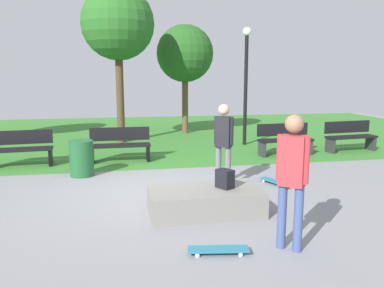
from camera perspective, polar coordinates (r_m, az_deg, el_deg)
name	(u,v)px	position (r m, az deg, el deg)	size (l,w,h in m)	color
ground_plane	(151,191)	(7.95, -6.08, -6.87)	(28.00, 28.00, 0.00)	gray
grass_lawn	(135,134)	(15.67, -8.42, 1.53)	(26.60, 12.20, 0.01)	#387A2D
concrete_ledge	(205,201)	(6.68, 1.88, -8.28)	(1.88, 1.06, 0.42)	gray
backpack_on_ledge	(225,179)	(6.64, 4.83, -5.10)	(0.28, 0.20, 0.32)	black
skater_performing_trick	(292,171)	(5.22, 14.46, -3.91)	(0.37, 0.36, 1.82)	#3F5184
skater_watching	(224,139)	(8.08, 4.64, 0.79)	(0.37, 0.36, 1.72)	slate
skateboard_by_ledge	(218,249)	(5.28, 3.88, -15.16)	(0.82, 0.32, 0.08)	teal
skateboard_spare	(276,182)	(8.53, 12.17, -5.43)	(0.50, 0.81, 0.08)	teal
park_bench_by_oak	(285,139)	(11.64, 13.41, 0.77)	(1.63, 0.57, 0.91)	black
park_bench_far_left	(20,148)	(10.82, -23.94, -0.52)	(1.63, 0.61, 0.91)	black
park_bench_center_lawn	(120,144)	(10.64, -10.49, 0.02)	(1.60, 0.48, 0.91)	black
park_bench_near_lamppost	(350,136)	(12.84, 22.13, 1.16)	(1.64, 0.64, 0.91)	black
tree_leaning_ash	(118,24)	(13.62, -10.82, 16.85)	(2.42, 2.42, 5.19)	#4C3823
tree_tall_oak	(185,54)	(15.51, -1.04, 13.03)	(2.21, 2.21, 4.23)	brown
lamp_post	(246,74)	(12.97, 7.92, 10.16)	(0.28, 0.28, 3.81)	black
trash_bin	(82,158)	(9.34, -15.87, -2.03)	(0.55, 0.55, 0.83)	#1E592D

